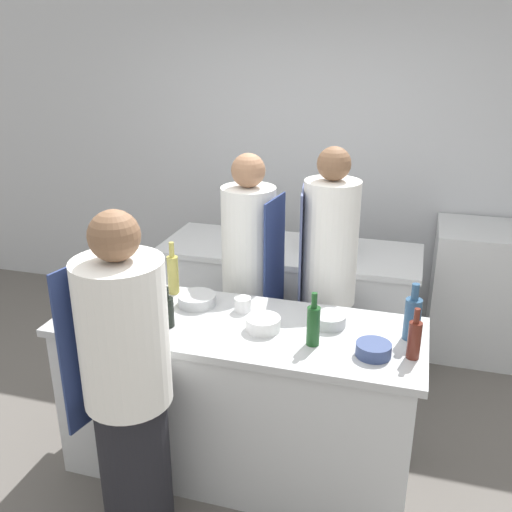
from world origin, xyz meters
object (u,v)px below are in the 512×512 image
at_px(chef_at_stove, 249,285).
at_px(oven_range, 486,292).
at_px(chef_at_pass_far, 327,288).
at_px(bottle_sauce, 313,324).
at_px(cup, 243,304).
at_px(bottle_wine, 173,273).
at_px(bowl_wooden_salad, 263,324).
at_px(bowl_prep_small, 197,300).
at_px(bottle_olive_oil, 414,339).
at_px(bottle_vinegar, 167,311).
at_px(bowl_mixing_large, 373,350).
at_px(bowl_ceramic_blue, 329,320).
at_px(bottle_cooking_oil, 412,317).
at_px(stockpot, 325,237).
at_px(chef_at_prep_near, 128,388).

bearing_deg(chef_at_stove, oven_range, 133.62).
relative_size(chef_at_pass_far, bottle_sauce, 6.34).
bearing_deg(cup, chef_at_pass_far, 51.45).
height_order(bottle_wine, bowl_wooden_salad, bottle_wine).
bearing_deg(chef_at_pass_far, bottle_sauce, 174.69).
bearing_deg(bowl_prep_small, chef_at_stove, 71.27).
height_order(oven_range, bottle_olive_oil, bottle_olive_oil).
relative_size(chef_at_stove, bowl_wooden_salad, 9.45).
relative_size(bottle_sauce, bowl_wooden_salad, 1.55).
relative_size(bottle_vinegar, bowl_mixing_large, 1.30).
relative_size(chef_at_pass_far, bottle_vinegar, 7.97).
bearing_deg(bowl_prep_small, bowl_ceramic_blue, -2.84).
bearing_deg(bottle_vinegar, bowl_prep_small, 79.20).
bearing_deg(bottle_olive_oil, bowl_mixing_large, -169.27).
distance_m(bottle_cooking_oil, cup, 0.90).
relative_size(bottle_vinegar, stockpot, 0.71).
relative_size(chef_at_prep_near, chef_at_stove, 0.99).
relative_size(chef_at_prep_near, stockpot, 5.36).
bearing_deg(chef_at_pass_far, stockpot, 2.79).
bearing_deg(bottle_cooking_oil, cup, 176.26).
xyz_separation_m(bottle_sauce, stockpot, (-0.17, 1.28, 0.00)).
bearing_deg(oven_range, bottle_olive_oil, -105.64).
xyz_separation_m(bowl_wooden_salad, stockpot, (0.10, 1.21, 0.08)).
xyz_separation_m(bottle_cooking_oil, stockpot, (-0.62, 1.09, -0.01)).
distance_m(bottle_wine, bottle_cooking_oil, 1.36).
bearing_deg(bottle_olive_oil, chef_at_stove, 144.76).
bearing_deg(bottle_wine, stockpot, 51.76).
xyz_separation_m(bottle_sauce, bowl_wooden_salad, (-0.27, 0.07, -0.07)).
bearing_deg(bowl_wooden_salad, chef_at_prep_near, -131.26).
distance_m(bottle_vinegar, bottle_cooking_oil, 1.23).
height_order(chef_at_pass_far, bowl_ceramic_blue, chef_at_pass_far).
bearing_deg(bowl_wooden_salad, oven_range, 54.72).
relative_size(bottle_olive_oil, bottle_vinegar, 1.16).
bearing_deg(bowl_prep_small, bowl_mixing_large, -15.51).
xyz_separation_m(bottle_cooking_oil, bowl_prep_small, (-1.16, 0.06, -0.09)).
xyz_separation_m(chef_at_prep_near, chef_at_stove, (0.21, 1.20, 0.02)).
height_order(chef_at_prep_near, cup, chef_at_prep_near).
bearing_deg(bottle_cooking_oil, oven_range, 72.21).
bearing_deg(bottle_wine, oven_range, 38.43).
distance_m(oven_range, chef_at_prep_near, 2.92).
relative_size(bowl_ceramic_blue, cup, 1.87).
relative_size(bottle_vinegar, bottle_wine, 0.69).
bearing_deg(stockpot, bowl_prep_small, -117.55).
relative_size(bottle_wine, bottle_sauce, 1.15).
relative_size(bottle_olive_oil, bottle_cooking_oil, 0.86).
distance_m(bottle_sauce, bowl_mixing_large, 0.30).
relative_size(chef_at_prep_near, bowl_ceramic_blue, 9.69).
relative_size(chef_at_prep_near, bowl_prep_small, 7.79).
relative_size(oven_range, bowl_wooden_salad, 5.62).
bearing_deg(chef_at_prep_near, chef_at_stove, 2.81).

